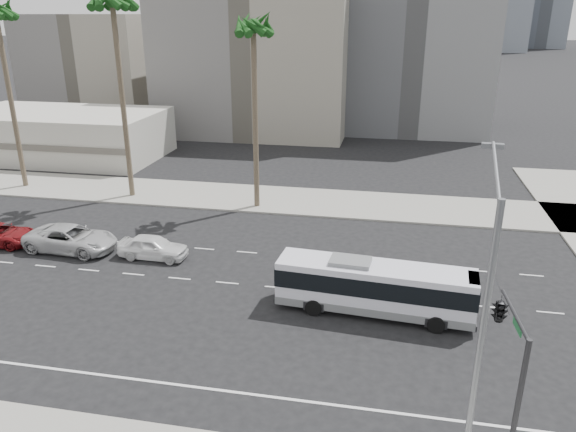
% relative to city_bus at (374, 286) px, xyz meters
% --- Properties ---
extents(ground, '(700.00, 700.00, 0.00)m').
position_rel_city_bus_xyz_m(ground, '(-5.66, 1.76, -1.56)').
color(ground, black).
rests_on(ground, ground).
extents(sidewalk_north, '(120.00, 7.00, 0.15)m').
position_rel_city_bus_xyz_m(sidewalk_north, '(-5.66, 17.26, -1.48)').
color(sidewalk_north, gray).
rests_on(sidewalk_north, ground).
extents(commercial_low, '(22.00, 12.16, 5.00)m').
position_rel_city_bus_xyz_m(commercial_low, '(-35.66, 27.75, 0.94)').
color(commercial_low, '#B9B5A8').
rests_on(commercial_low, ground).
extents(midrise_beige_west, '(24.00, 18.00, 18.00)m').
position_rel_city_bus_xyz_m(midrise_beige_west, '(-17.66, 46.76, 7.44)').
color(midrise_beige_west, slate).
rests_on(midrise_beige_west, ground).
extents(midrise_gray_center, '(20.00, 20.00, 26.00)m').
position_rel_city_bus_xyz_m(midrise_gray_center, '(2.34, 53.76, 11.44)').
color(midrise_gray_center, '#5A5B5E').
rests_on(midrise_gray_center, ground).
extents(midrise_beige_far, '(18.00, 16.00, 15.00)m').
position_rel_city_bus_xyz_m(midrise_beige_far, '(-43.66, 51.76, 5.94)').
color(midrise_beige_far, slate).
rests_on(midrise_beige_far, ground).
extents(city_bus, '(10.48, 3.13, 2.96)m').
position_rel_city_bus_xyz_m(city_bus, '(0.00, 0.00, 0.00)').
color(city_bus, silver).
rests_on(city_bus, ground).
extents(car_a, '(1.92, 4.59, 1.55)m').
position_rel_city_bus_xyz_m(car_a, '(-14.43, 4.28, -0.78)').
color(car_a, white).
rests_on(car_a, ground).
extents(car_b, '(3.14, 6.29, 1.71)m').
position_rel_city_bus_xyz_m(car_b, '(-20.33, 4.36, -0.70)').
color(car_b, '#BDBDBE').
rests_on(car_b, ground).
extents(streetlight_corner, '(1.00, 5.09, 10.79)m').
position_rel_city_bus_xyz_m(streetlight_corner, '(3.48, -10.40, 4.55)').
color(streetlight_corner, slate).
rests_on(streetlight_corner, ground).
extents(traffic_signal, '(2.78, 3.68, 6.04)m').
position_rel_city_bus_xyz_m(traffic_signal, '(4.56, -8.23, 3.48)').
color(traffic_signal, '#262628').
rests_on(traffic_signal, ground).
extents(palm_near, '(4.54, 4.54, 15.29)m').
position_rel_city_bus_xyz_m(palm_near, '(-10.20, 15.23, 12.30)').
color(palm_near, brown).
rests_on(palm_near, ground).
extents(palm_mid, '(5.63, 5.63, 17.37)m').
position_rel_city_bus_xyz_m(palm_mid, '(-21.60, 15.87, 14.07)').
color(palm_mid, brown).
rests_on(palm_mid, ground).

